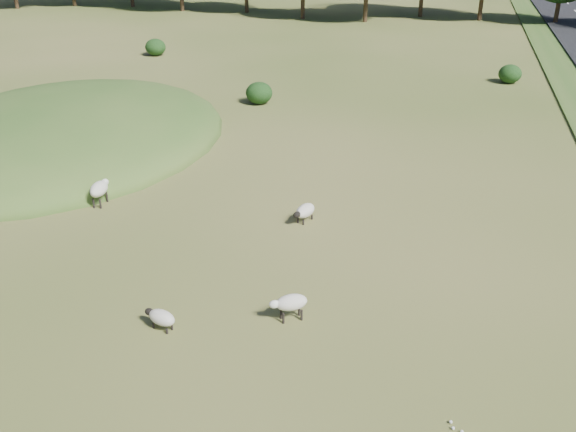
# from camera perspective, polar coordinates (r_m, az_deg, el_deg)

# --- Properties ---
(ground) EXTENTS (160.00, 160.00, 0.00)m
(ground) POSITION_cam_1_polar(r_m,az_deg,el_deg) (37.80, 3.01, 9.22)
(ground) COLOR #3B531A
(ground) RESTS_ON ground
(mound) EXTENTS (16.00, 20.00, 4.00)m
(mound) POSITION_cam_1_polar(r_m,az_deg,el_deg) (35.13, -19.46, 6.47)
(mound) COLOR #33561E
(mound) RESTS_ON ground
(shrubs) EXTENTS (28.51, 12.97, 1.33)m
(shrubs) POSITION_cam_1_polar(r_m,az_deg,el_deg) (45.56, 0.04, 12.97)
(shrubs) COLOR black
(shrubs) RESTS_ON ground
(sheep_0) EXTENTS (0.68, 1.36, 0.97)m
(sheep_0) POSITION_cam_1_polar(r_m,az_deg,el_deg) (26.49, -16.43, 2.33)
(sheep_0) COLOR beige
(sheep_0) RESTS_ON ground
(sheep_1) EXTENTS (1.09, 0.69, 0.60)m
(sheep_1) POSITION_cam_1_polar(r_m,az_deg,el_deg) (18.52, -11.23, -8.83)
(sheep_1) COLOR beige
(sheep_1) RESTS_ON ground
(sheep_2) EXTENTS (0.85, 1.24, 0.69)m
(sheep_2) POSITION_cam_1_polar(r_m,az_deg,el_deg) (24.11, 1.48, 0.45)
(sheep_2) COLOR beige
(sheep_2) RESTS_ON ground
(sheep_5) EXTENTS (1.15, 0.90, 0.82)m
(sheep_5) POSITION_cam_1_polar(r_m,az_deg,el_deg) (18.43, 0.20, -7.73)
(sheep_5) COLOR beige
(sheep_5) RESTS_ON ground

